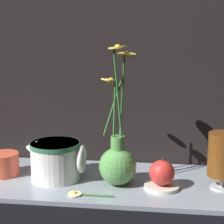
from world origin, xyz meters
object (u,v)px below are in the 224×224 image
at_px(tea_glass, 223,156).
at_px(yellow_mug, 3,164).
at_px(ceramic_pitcher, 56,159).
at_px(orange_fruit, 162,173).
at_px(vase_with_flowers, 118,161).

bearing_deg(tea_glass, yellow_mug, 177.95).
xyz_separation_m(ceramic_pitcher, orange_fruit, (0.30, -0.03, -0.02)).
height_order(yellow_mug, tea_glass, tea_glass).
distance_m(vase_with_flowers, ceramic_pitcher, 0.18).
relative_size(vase_with_flowers, orange_fruit, 5.01).
relative_size(vase_with_flowers, ceramic_pitcher, 2.29).
xyz_separation_m(ceramic_pitcher, tea_glass, (0.45, -0.01, 0.03)).
height_order(yellow_mug, ceramic_pitcher, ceramic_pitcher).
relative_size(vase_with_flowers, yellow_mug, 3.88).
xyz_separation_m(yellow_mug, tea_glass, (0.62, -0.02, 0.06)).
height_order(tea_glass, orange_fruit, tea_glass).
xyz_separation_m(vase_with_flowers, tea_glass, (0.28, 0.01, 0.02)).
xyz_separation_m(tea_glass, orange_fruit, (-0.16, -0.02, -0.05)).
distance_m(vase_with_flowers, tea_glass, 0.28).
height_order(vase_with_flowers, tea_glass, vase_with_flowers).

